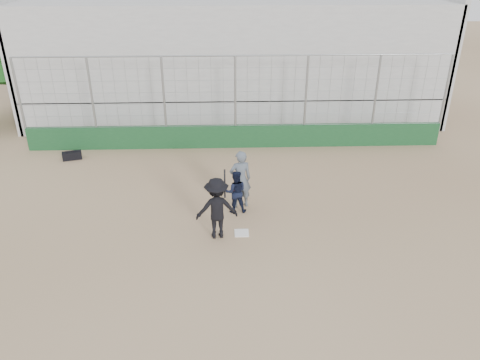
{
  "coord_description": "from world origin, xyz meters",
  "views": [
    {
      "loc": [
        -0.49,
        -12.21,
        7.97
      ],
      "look_at": [
        0.0,
        1.4,
        1.15
      ],
      "focal_mm": 35.0,
      "sensor_mm": 36.0,
      "label": 1
    }
  ],
  "objects_px": {
    "catcher_crouched": "(236,198)",
    "umpire": "(240,182)",
    "equipment_bag": "(72,156)",
    "batter_at_plate": "(217,208)"
  },
  "relations": [
    {
      "from": "batter_at_plate",
      "to": "equipment_bag",
      "type": "bearing_deg",
      "value": 135.45
    },
    {
      "from": "catcher_crouched",
      "to": "equipment_bag",
      "type": "height_order",
      "value": "catcher_crouched"
    },
    {
      "from": "catcher_crouched",
      "to": "equipment_bag",
      "type": "relative_size",
      "value": 1.25
    },
    {
      "from": "catcher_crouched",
      "to": "batter_at_plate",
      "type": "bearing_deg",
      "value": -112.7
    },
    {
      "from": "catcher_crouched",
      "to": "equipment_bag",
      "type": "distance_m",
      "value": 8.12
    },
    {
      "from": "umpire",
      "to": "equipment_bag",
      "type": "distance_m",
      "value": 8.09
    },
    {
      "from": "catcher_crouched",
      "to": "umpire",
      "type": "distance_m",
      "value": 0.59
    },
    {
      "from": "catcher_crouched",
      "to": "umpire",
      "type": "bearing_deg",
      "value": 66.04
    },
    {
      "from": "equipment_bag",
      "to": "batter_at_plate",
      "type": "bearing_deg",
      "value": -44.55
    },
    {
      "from": "umpire",
      "to": "equipment_bag",
      "type": "xyz_separation_m",
      "value": [
        -6.87,
        4.19,
        -0.75
      ]
    }
  ]
}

